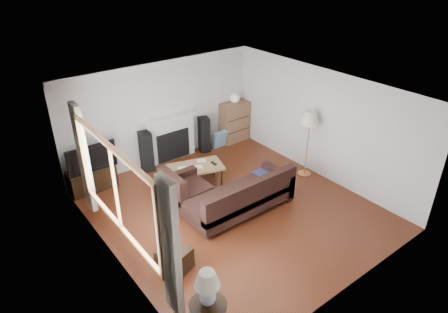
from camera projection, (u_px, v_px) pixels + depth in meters
room at (234, 155)px, 7.61m from camera, size 5.10×5.60×2.54m
window at (115, 189)px, 6.01m from camera, size 0.12×2.74×1.54m
curtain_near at (171, 250)px, 5.04m from camera, size 0.10×0.35×2.10m
curtain_far at (84, 159)px, 7.17m from camera, size 0.10×0.35×2.10m
fireplace at (171, 138)px, 9.85m from camera, size 1.40×0.26×1.15m
tv_stand at (92, 179)px, 8.76m from camera, size 1.00×0.45×0.50m
television at (90, 156)px, 8.52m from camera, size 1.06×0.14×0.61m
speaker_left at (146, 151)px, 9.41m from camera, size 0.33×0.37×0.97m
speaker_right at (204, 134)px, 10.33m from camera, size 0.33×0.37×0.92m
bookshelf at (234, 122)px, 10.82m from camera, size 0.80×0.38×1.10m
globe_lamp at (235, 98)px, 10.50m from camera, size 0.25×0.25×0.25m
sectional_sofa at (240, 195)px, 7.96m from camera, size 2.45×1.79×0.79m
coffee_table at (196, 175)px, 8.94m from camera, size 1.34×0.97×0.47m
footstool at (175, 259)px, 6.60m from camera, size 0.59×0.59×0.40m
floor_lamp at (307, 144)px, 9.06m from camera, size 0.46×0.46×1.59m
table_lamp at (207, 289)px, 5.11m from camera, size 0.34×0.34×0.56m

